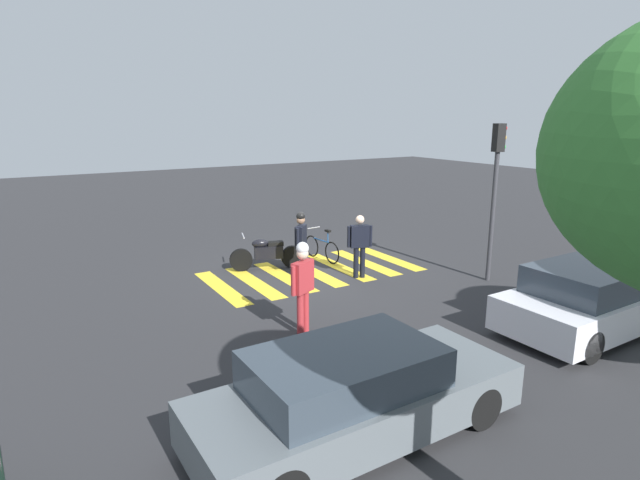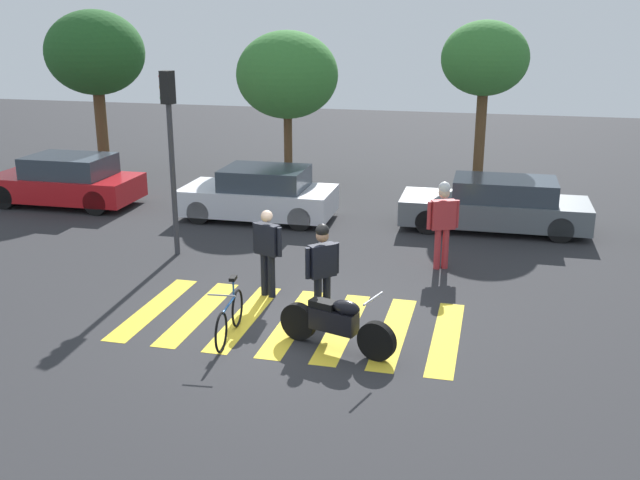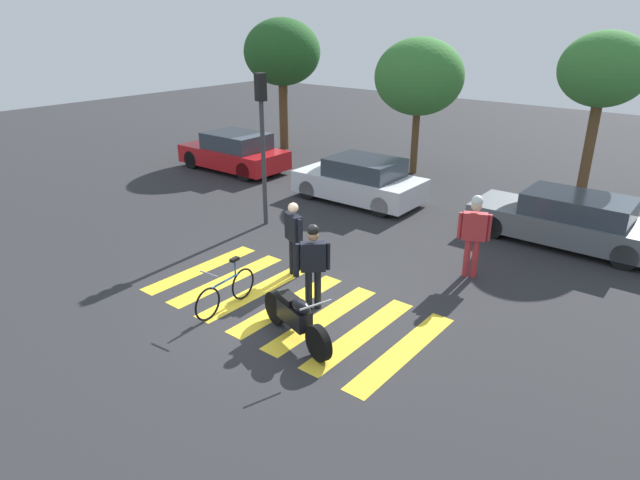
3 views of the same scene
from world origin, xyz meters
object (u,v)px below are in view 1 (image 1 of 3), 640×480
object	(u,v)px
officer_on_foot	(301,239)
leaning_bicycle	(322,248)
police_motorcycle	(267,254)
car_white_van	(589,300)
officer_by_motorcycle	(360,242)
traffic_light_pole	(496,177)
pedestrian_bystander	(303,280)
car_grey_coupe	(354,394)

from	to	relation	value
officer_on_foot	leaning_bicycle	bearing A→B (deg)	-140.53
police_motorcycle	officer_on_foot	bearing A→B (deg)	114.37
leaning_bicycle	car_white_van	distance (m)	7.56
police_motorcycle	officer_by_motorcycle	size ratio (longest dim) A/B	1.19
car_white_van	traffic_light_pole	xyz separation A→B (m)	(-0.91, -3.34, 2.10)
leaning_bicycle	pedestrian_bystander	distance (m)	5.48
car_grey_coupe	traffic_light_pole	size ratio (longest dim) A/B	1.14
traffic_light_pole	police_motorcycle	bearing A→B (deg)	-40.74
officer_on_foot	car_white_van	distance (m)	7.01
police_motorcycle	traffic_light_pole	xyz separation A→B (m)	(-4.61, 3.97, 2.30)
officer_on_foot	traffic_light_pole	distance (m)	5.31
police_motorcycle	car_white_van	distance (m)	8.20
pedestrian_bystander	officer_on_foot	bearing A→B (deg)	-118.64
car_grey_coupe	traffic_light_pole	distance (m)	8.26
police_motorcycle	leaning_bicycle	size ratio (longest dim) A/B	1.22
police_motorcycle	car_grey_coupe	xyz separation A→B (m)	(2.41, 7.77, 0.17)
leaning_bicycle	officer_by_motorcycle	distance (m)	2.09
car_grey_coupe	car_white_van	bearing A→B (deg)	-175.70
officer_on_foot	pedestrian_bystander	world-z (taller)	pedestrian_bystander
car_white_van	pedestrian_bystander	bearing A→B (deg)	-29.89
officer_by_motorcycle	traffic_light_pole	size ratio (longest dim) A/B	0.42
leaning_bicycle	traffic_light_pole	bearing A→B (deg)	124.97
police_motorcycle	leaning_bicycle	xyz separation A→B (m)	(-1.83, -0.01, -0.09)
leaning_bicycle	traffic_light_pole	distance (m)	5.41
police_motorcycle	car_white_van	bearing A→B (deg)	116.90
leaning_bicycle	car_grey_coupe	bearing A→B (deg)	61.39
pedestrian_bystander	car_white_van	size ratio (longest dim) A/B	0.47
leaning_bicycle	car_white_van	xyz separation A→B (m)	(-1.88, 7.32, 0.29)
officer_on_foot	officer_by_motorcycle	world-z (taller)	officer_on_foot
pedestrian_bystander	car_grey_coupe	world-z (taller)	pedestrian_bystander
leaning_bicycle	car_grey_coupe	world-z (taller)	car_grey_coupe
pedestrian_bystander	car_white_van	world-z (taller)	pedestrian_bystander
pedestrian_bystander	traffic_light_pole	distance (m)	6.17
leaning_bicycle	car_grey_coupe	xyz separation A→B (m)	(4.24, 7.78, 0.26)
traffic_light_pole	leaning_bicycle	bearing A→B (deg)	-55.03
traffic_light_pole	car_grey_coupe	bearing A→B (deg)	28.39
traffic_light_pole	pedestrian_bystander	bearing A→B (deg)	4.29
police_motorcycle	officer_on_foot	size ratio (longest dim) A/B	1.14
police_motorcycle	officer_by_motorcycle	bearing A→B (deg)	131.94
police_motorcycle	car_grey_coupe	bearing A→B (deg)	72.75
officer_on_foot	traffic_light_pole	bearing A→B (deg)	145.03
car_white_van	officer_by_motorcycle	bearing A→B (deg)	-70.18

